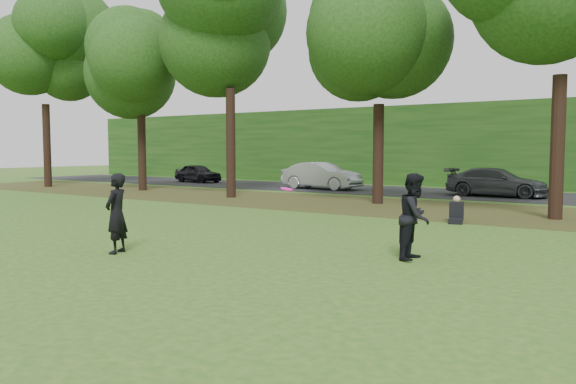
% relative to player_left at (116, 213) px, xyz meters
% --- Properties ---
extents(ground, '(120.00, 120.00, 0.00)m').
position_rel_player_left_xyz_m(ground, '(2.90, -0.45, -0.87)').
color(ground, '#2A571B').
rests_on(ground, ground).
extents(leaf_litter, '(60.00, 7.00, 0.01)m').
position_rel_player_left_xyz_m(leaf_litter, '(2.90, 12.55, -0.87)').
color(leaf_litter, '#463319').
rests_on(leaf_litter, ground).
extents(street, '(70.00, 7.00, 0.02)m').
position_rel_player_left_xyz_m(street, '(2.90, 20.55, -0.86)').
color(street, black).
rests_on(street, ground).
extents(far_hedge, '(70.00, 3.00, 5.00)m').
position_rel_player_left_xyz_m(far_hedge, '(2.90, 26.55, 1.63)').
color(far_hedge, '#163F12').
rests_on(far_hedge, ground).
extents(player_left, '(0.61, 0.74, 1.74)m').
position_rel_player_left_xyz_m(player_left, '(0.00, 0.00, 0.00)').
color(player_left, black).
rests_on(player_left, ground).
extents(player_right, '(0.72, 0.90, 1.77)m').
position_rel_player_left_xyz_m(player_right, '(5.61, 2.98, 0.02)').
color(player_right, black).
rests_on(player_right, ground).
extents(parked_cars, '(38.94, 3.75, 1.51)m').
position_rel_player_left_xyz_m(parked_cars, '(3.66, 19.48, -0.15)').
color(parked_cars, black).
rests_on(parked_cars, street).
extents(frisbee, '(0.31, 0.31, 0.08)m').
position_rel_player_left_xyz_m(frisbee, '(3.14, 1.95, 0.54)').
color(frisbee, '#F814A5').
rests_on(frisbee, ground).
extents(seated_person, '(0.57, 0.81, 0.83)m').
position_rel_player_left_xyz_m(seated_person, '(4.51, 9.22, -0.56)').
color(seated_person, black).
rests_on(seated_person, ground).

